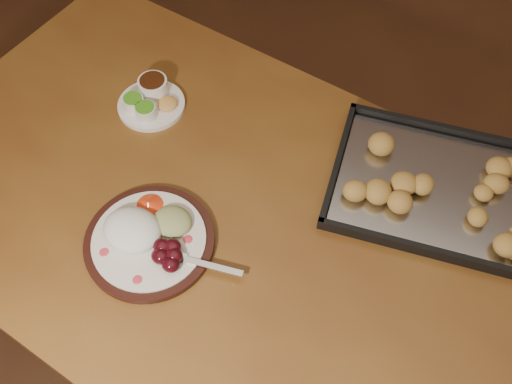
% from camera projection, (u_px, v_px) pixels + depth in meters
% --- Properties ---
extents(ground, '(4.00, 4.00, 0.00)m').
position_uv_depth(ground, '(309.00, 347.00, 1.82)').
color(ground, '#55371D').
rests_on(ground, ground).
extents(dining_table, '(1.62, 1.11, 0.75)m').
position_uv_depth(dining_table, '(226.00, 231.00, 1.31)').
color(dining_table, brown).
rests_on(dining_table, ground).
extents(dinner_plate, '(0.34, 0.27, 0.06)m').
position_uv_depth(dinner_plate, '(148.00, 236.00, 1.17)').
color(dinner_plate, black).
rests_on(dinner_plate, dining_table).
extents(condiment_saucer, '(0.16, 0.16, 0.05)m').
position_uv_depth(condiment_saucer, '(150.00, 100.00, 1.37)').
color(condiment_saucer, white).
rests_on(condiment_saucer, dining_table).
extents(baking_tray, '(0.51, 0.40, 0.05)m').
position_uv_depth(baking_tray, '(439.00, 187.00, 1.24)').
color(baking_tray, black).
rests_on(baking_tray, dining_table).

